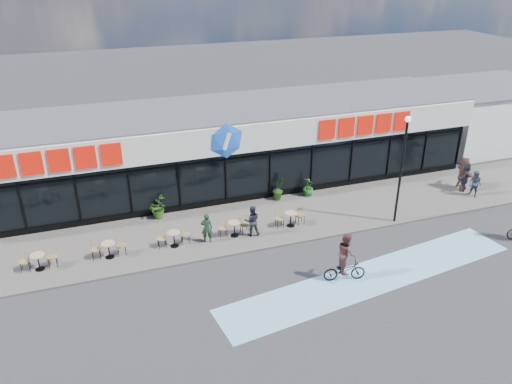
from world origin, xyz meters
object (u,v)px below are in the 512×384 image
at_px(pedestrian_c, 465,176).
at_px(patron_left, 207,228).
at_px(lamp_post, 402,162).
at_px(pedestrian_b, 463,173).
at_px(patron_right, 252,221).
at_px(pedestrian_a, 475,184).
at_px(cyclist_a, 345,262).
at_px(potted_plant_mid, 278,189).
at_px(potted_plant_right, 308,187).
at_px(potted_plant_left, 157,208).

bearing_deg(pedestrian_c, patron_left, -35.47).
height_order(lamp_post, pedestrian_b, lamp_post).
height_order(patron_right, pedestrian_a, patron_right).
height_order(lamp_post, cyclist_a, lamp_post).
bearing_deg(cyclist_a, potted_plant_mid, 89.25).
relative_size(potted_plant_right, cyclist_a, 0.48).
distance_m(pedestrian_b, pedestrian_c, 0.30).
xyz_separation_m(potted_plant_mid, cyclist_a, (-0.10, -7.84, 0.19)).
xyz_separation_m(potted_plant_mid, potted_plant_right, (1.73, -0.11, -0.08)).
relative_size(lamp_post, pedestrian_a, 3.62).
relative_size(lamp_post, patron_right, 3.56).
bearing_deg(pedestrian_a, potted_plant_mid, -126.22).
bearing_deg(pedestrian_b, patron_right, 109.56).
bearing_deg(pedestrian_a, potted_plant_left, -119.74).
bearing_deg(lamp_post, pedestrian_c, 18.31).
bearing_deg(cyclist_a, pedestrian_c, 27.40).
xyz_separation_m(pedestrian_a, pedestrian_b, (0.12, 1.16, 0.18)).
height_order(lamp_post, potted_plant_right, lamp_post).
xyz_separation_m(lamp_post, potted_plant_left, (-11.31, 4.30, -2.71)).
relative_size(patron_right, cyclist_a, 0.70).
bearing_deg(patron_right, cyclist_a, 129.87).
bearing_deg(cyclist_a, potted_plant_left, 129.77).
xyz_separation_m(potted_plant_left, patron_left, (1.83, -3.17, 0.20)).
relative_size(potted_plant_left, cyclist_a, 0.49).
distance_m(potted_plant_left, patron_left, 3.66).
distance_m(potted_plant_mid, potted_plant_right, 1.74).
bearing_deg(lamp_post, potted_plant_mid, 137.47).
bearing_deg(lamp_post, pedestrian_b, 20.41).
bearing_deg(patron_left, potted_plant_left, -46.53).
relative_size(pedestrian_b, cyclist_a, 0.85).
height_order(potted_plant_left, patron_left, patron_left).
distance_m(lamp_post, potted_plant_right, 5.78).
xyz_separation_m(potted_plant_right, pedestrian_b, (8.81, -1.99, 0.41)).
bearing_deg(potted_plant_mid, patron_right, -129.01).
relative_size(potted_plant_left, potted_plant_right, 1.01).
height_order(potted_plant_right, patron_right, patron_right).
distance_m(potted_plant_mid, patron_right, 4.16).
relative_size(potted_plant_mid, pedestrian_b, 0.64).
relative_size(patron_right, pedestrian_b, 0.82).
xyz_separation_m(potted_plant_right, patron_right, (-4.35, -3.12, 0.24)).
xyz_separation_m(lamp_post, pedestrian_b, (5.87, 2.18, -2.31)).
height_order(potted_plant_left, pedestrian_a, pedestrian_a).
height_order(lamp_post, pedestrian_a, lamp_post).
bearing_deg(patron_right, potted_plant_left, -27.61).
distance_m(lamp_post, patron_right, 7.76).
distance_m(potted_plant_right, pedestrian_c, 9.01).
xyz_separation_m(patron_left, patron_right, (2.20, -0.08, 0.03)).
bearing_deg(lamp_post, patron_left, 173.19).
bearing_deg(patron_left, pedestrian_c, -163.56).
bearing_deg(potted_plant_right, patron_left, -155.09).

